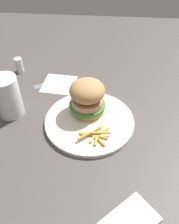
{
  "coord_description": "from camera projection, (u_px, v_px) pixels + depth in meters",
  "views": [
    {
      "loc": [
        -0.48,
        -0.06,
        0.49
      ],
      "look_at": [
        -0.01,
        -0.02,
        0.04
      ],
      "focal_mm": 37.64,
      "sensor_mm": 36.0,
      "label": 1
    }
  ],
  "objects": [
    {
      "name": "salt_shaker",
      "position": [
        19.0,
        65.0,
        0.86
      ],
      "size": [
        0.03,
        0.03,
        0.06
      ],
      "primitive_type": "cylinder",
      "color": "white",
      "rests_on": "ground_plane"
    },
    {
      "name": "napkin",
      "position": [
        59.0,
        84.0,
        0.82
      ],
      "size": [
        0.12,
        0.12,
        0.0
      ],
      "primitive_type": "cube",
      "rotation": [
        0.0,
        0.0,
        -0.08
      ],
      "color": "white",
      "rests_on": "ground_plane"
    },
    {
      "name": "fork",
      "position": [
        59.0,
        83.0,
        0.82
      ],
      "size": [
        0.06,
        0.17,
        0.0
      ],
      "color": "silver",
      "rests_on": "napkin"
    },
    {
      "name": "drink_glass",
      "position": [
        8.0,
        99.0,
        0.68
      ],
      "size": [
        0.08,
        0.08,
        0.12
      ],
      "color": "silver",
      "rests_on": "ground_plane"
    },
    {
      "name": "ground_plane",
      "position": [
        82.0,
        120.0,
        0.69
      ],
      "size": [
        1.6,
        1.6,
        0.0
      ],
      "primitive_type": "plane",
      "color": "#47423F"
    },
    {
      "name": "sandwich",
      "position": [
        87.0,
        97.0,
        0.67
      ],
      "size": [
        0.11,
        0.11,
        0.1
      ],
      "color": "tan",
      "rests_on": "plate"
    },
    {
      "name": "fries_pile",
      "position": [
        95.0,
        134.0,
        0.63
      ],
      "size": [
        0.08,
        0.09,
        0.01
      ],
      "color": "#E5B251",
      "rests_on": "plate"
    },
    {
      "name": "plate",
      "position": [
        89.0,
        121.0,
        0.68
      ],
      "size": [
        0.26,
        0.26,
        0.01
      ],
      "primitive_type": "cylinder",
      "color": "silver",
      "rests_on": "ground_plane"
    }
  ]
}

